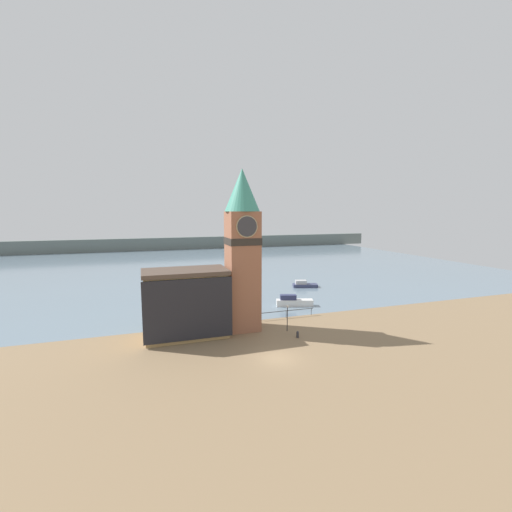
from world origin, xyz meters
name	(u,v)px	position (x,y,z in m)	size (l,w,h in m)	color
ground_plane	(278,358)	(0.00, 0.00, 0.00)	(160.00, 160.00, 0.00)	#846B4C
water	(188,263)	(0.00, 72.99, 0.00)	(160.00, 120.00, 0.00)	slate
far_shoreline	(175,243)	(0.00, 112.99, 2.50)	(180.00, 3.00, 5.00)	slate
pier_railing	(286,312)	(6.53, 12.74, 0.94)	(8.85, 0.08, 1.09)	#333338
clock_tower	(243,246)	(-0.85, 10.23, 11.13)	(4.52, 4.52, 20.97)	#935B42
pier_building	(186,303)	(-8.34, 9.85, 4.24)	(10.40, 5.91, 8.44)	tan
boat_near	(293,302)	(10.23, 18.25, 0.71)	(6.17, 3.17, 1.89)	silver
boat_far	(304,285)	(18.38, 30.72, 0.51)	(5.42, 3.47, 1.42)	#333856
mooring_bollard_near	(298,334)	(4.64, 4.88, 0.45)	(0.33, 0.33, 0.83)	#2D2D33
lamp_post	(287,313)	(4.37, 7.48, 2.47)	(0.32, 0.32, 3.48)	black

